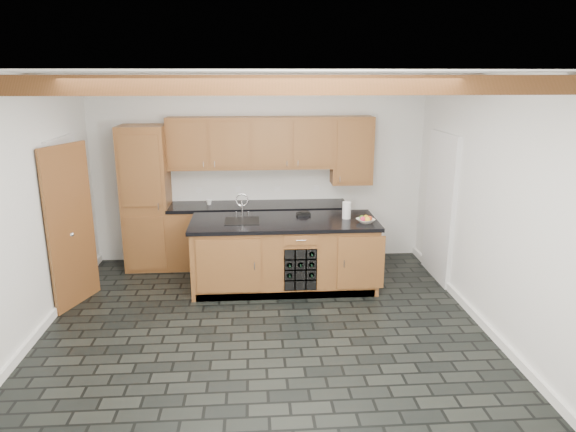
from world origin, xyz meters
name	(u,v)px	position (x,y,z in m)	size (l,w,h in m)	color
ground	(265,332)	(0.00, 0.00, 0.00)	(5.00, 5.00, 0.00)	black
room_shell	(254,189)	(-0.09, 0.53, 1.53)	(5.01, 5.00, 5.00)	white
back_cabinetry	(235,201)	(-0.38, 2.24, 0.98)	(3.65, 0.62, 2.20)	#976130
island	(285,254)	(0.31, 1.28, 0.47)	(2.48, 0.96, 0.93)	#976130
faucet	(242,218)	(-0.25, 1.33, 0.96)	(0.45, 0.40, 0.34)	black
kitchen_scale	(304,214)	(0.58, 1.52, 0.96)	(0.19, 0.12, 0.06)	black
fruit_bowl	(365,221)	(1.35, 1.11, 0.96)	(0.22, 0.22, 0.05)	silver
fruit_cluster	(366,219)	(1.35, 1.11, 0.99)	(0.16, 0.17, 0.07)	#B43918
paper_towel	(347,210)	(1.14, 1.33, 1.04)	(0.11, 0.11, 0.23)	white
mug	(209,202)	(-0.75, 2.22, 0.97)	(0.09, 0.09, 0.08)	white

